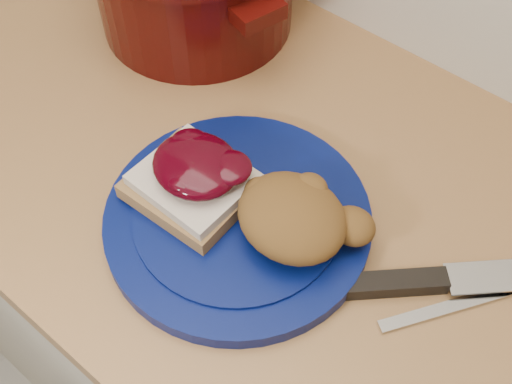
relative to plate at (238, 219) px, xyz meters
The scene contains 6 objects.
base_cabinet 0.49m from the plate, 112.75° to the left, with size 4.00×0.60×0.86m, color beige.
plate is the anchor object (origin of this frame).
sandwich 0.07m from the plate, 169.38° to the right, with size 0.13×0.12×0.06m.
stuffing_mound 0.08m from the plate, 14.34° to the left, with size 0.12×0.11×0.06m, color brown.
chef_knife 0.22m from the plate, 18.82° to the left, with size 0.27×0.26×0.02m.
butter_knife 0.25m from the plate, 16.00° to the left, with size 0.18×0.01×0.00m, color silver.
Camera 1 is at (0.31, 1.13, 1.51)m, focal length 45.00 mm.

